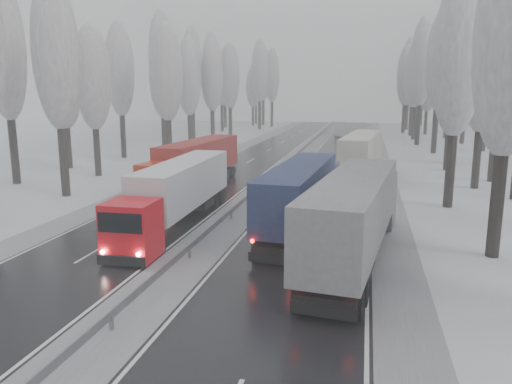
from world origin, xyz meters
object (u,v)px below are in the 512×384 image
at_px(truck_grey_tarp, 357,210).
at_px(truck_cream_box, 363,151).
at_px(truck_red_white, 178,190).
at_px(truck_red_red, 195,162).
at_px(box_truck_distant, 341,128).
at_px(truck_blue_box, 303,190).

distance_m(truck_grey_tarp, truck_cream_box, 25.96).
height_order(truck_red_white, truck_red_red, truck_red_red).
bearing_deg(truck_red_red, box_truck_distant, 84.69).
bearing_deg(truck_red_white, truck_grey_tarp, -22.29).
relative_size(truck_red_white, truck_red_red, 0.95).
xyz_separation_m(truck_cream_box, box_truck_distant, (-4.59, 46.57, -1.03)).
xyz_separation_m(truck_blue_box, truck_cream_box, (3.36, 20.58, 0.12)).
xyz_separation_m(truck_red_white, truck_red_red, (-3.03, 11.69, 0.10)).
distance_m(truck_blue_box, box_truck_distant, 67.17).
relative_size(truck_cream_box, box_truck_distant, 2.15).
bearing_deg(truck_blue_box, box_truck_distant, 94.70).
height_order(truck_cream_box, truck_red_white, truck_cream_box).
bearing_deg(box_truck_distant, truck_cream_box, -87.57).
bearing_deg(truck_blue_box, truck_cream_box, 84.38).
height_order(truck_cream_box, truck_red_red, truck_cream_box).
distance_m(truck_red_white, truck_red_red, 12.07).
bearing_deg(truck_cream_box, truck_grey_tarp, -83.99).
relative_size(truck_cream_box, truck_red_red, 1.04).
xyz_separation_m(truck_blue_box, truck_red_red, (-10.67, 10.52, 0.03)).
bearing_deg(box_truck_distant, truck_grey_tarp, -89.58).
xyz_separation_m(truck_grey_tarp, truck_blue_box, (-3.35, 5.39, -0.18)).
relative_size(truck_blue_box, truck_red_white, 1.03).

